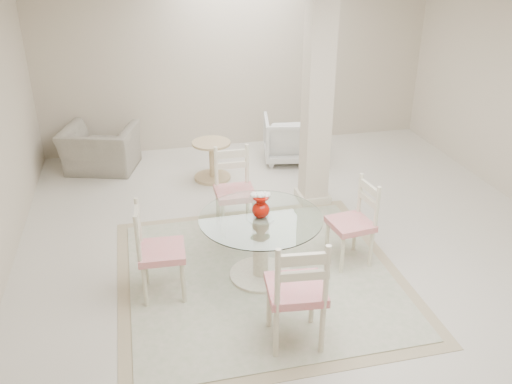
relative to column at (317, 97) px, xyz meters
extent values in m
plane|color=beige|center=(-0.50, -1.30, -1.35)|extent=(7.00, 7.00, 0.00)
cube|color=beige|center=(-0.50, 2.20, 0.00)|extent=(6.00, 0.02, 2.70)
cube|color=beige|center=(0.00, 0.00, 0.00)|extent=(0.30, 0.30, 2.70)
cube|color=tan|center=(-1.05, -1.51, -1.35)|extent=(2.79, 2.79, 0.01)
cube|color=beige|center=(-1.05, -1.51, -1.34)|extent=(2.55, 2.55, 0.01)
cylinder|color=#F3EDC8|center=(-1.05, -1.51, -1.33)|extent=(0.61, 0.61, 0.05)
cylinder|color=#F3EDC8|center=(-1.05, -1.51, -1.00)|extent=(0.15, 0.15, 0.63)
cylinder|color=#F3EDC8|center=(-1.05, -1.51, -0.70)|extent=(0.25, 0.25, 0.03)
cylinder|color=white|center=(-1.05, -1.51, -0.68)|extent=(1.18, 1.18, 0.01)
ellipsoid|color=#A60F05|center=(-1.05, -1.51, -0.59)|extent=(0.17, 0.17, 0.16)
cylinder|color=#A60F05|center=(-1.05, -1.51, -0.49)|extent=(0.09, 0.09, 0.05)
cylinder|color=#A60F05|center=(-1.05, -1.51, -0.46)|extent=(0.15, 0.15, 0.02)
ellipsoid|color=silver|center=(-1.05, -1.51, -0.44)|extent=(0.10, 0.10, 0.04)
ellipsoid|color=silver|center=(-0.99, -1.49, -0.45)|extent=(0.10, 0.10, 0.04)
ellipsoid|color=silver|center=(-1.09, -1.48, -0.45)|extent=(0.10, 0.10, 0.04)
cylinder|color=#EDE7C2|center=(-0.28, -1.31, -1.14)|extent=(0.04, 0.04, 0.42)
cylinder|color=#EDE7C2|center=(-0.24, -1.63, -1.14)|extent=(0.04, 0.04, 0.42)
cylinder|color=#EDE7C2|center=(0.04, -1.26, -1.14)|extent=(0.04, 0.04, 0.42)
cylinder|color=#EDE7C2|center=(0.09, -1.59, -1.14)|extent=(0.04, 0.04, 0.42)
cube|color=red|center=(-0.10, -1.45, -0.90)|extent=(0.45, 0.45, 0.06)
cube|color=#EDE7C2|center=(0.08, -1.42, -0.60)|extent=(0.09, 0.37, 0.49)
cylinder|color=#F1E9C6|center=(-1.29, -0.74, -1.13)|extent=(0.04, 0.04, 0.45)
cylinder|color=#F1E9C6|center=(-0.93, -0.74, -1.13)|extent=(0.04, 0.04, 0.45)
cylinder|color=#F1E9C6|center=(-1.28, -0.39, -1.13)|extent=(0.04, 0.04, 0.45)
cylinder|color=#F1E9C6|center=(-0.93, -0.39, -1.13)|extent=(0.04, 0.04, 0.45)
cube|color=red|center=(-1.11, -0.56, -0.87)|extent=(0.43, 0.43, 0.07)
cube|color=#F1E9C6|center=(-1.11, -0.37, -0.54)|extent=(0.39, 0.05, 0.53)
cylinder|color=beige|center=(-1.83, -1.75, -1.13)|extent=(0.04, 0.04, 0.44)
cylinder|color=beige|center=(-1.81, -1.41, -1.13)|extent=(0.04, 0.04, 0.44)
cylinder|color=beige|center=(-2.17, -1.74, -1.13)|extent=(0.04, 0.04, 0.44)
cylinder|color=beige|center=(-2.16, -1.39, -1.13)|extent=(0.04, 0.04, 0.44)
cube|color=red|center=(-1.99, -1.57, -0.88)|extent=(0.44, 0.44, 0.07)
cube|color=beige|center=(-2.18, -1.56, -0.56)|extent=(0.06, 0.38, 0.52)
cylinder|color=beige|center=(-0.78, -2.29, -1.11)|extent=(0.05, 0.05, 0.48)
cylinder|color=beige|center=(-1.15, -2.25, -1.11)|extent=(0.05, 0.05, 0.48)
cylinder|color=beige|center=(-0.81, -2.66, -1.11)|extent=(0.05, 0.05, 0.48)
cylinder|color=beige|center=(-1.19, -2.63, -1.11)|extent=(0.05, 0.05, 0.48)
cube|color=red|center=(-0.98, -2.46, -0.83)|extent=(0.50, 0.50, 0.07)
cube|color=beige|center=(-1.00, -2.67, -0.49)|extent=(0.42, 0.09, 0.56)
imported|color=gray|center=(-2.64, 1.60, -1.03)|extent=(1.18, 1.10, 0.63)
imported|color=silver|center=(0.07, 1.35, -1.01)|extent=(0.85, 0.86, 0.67)
cylinder|color=tan|center=(-1.15, 0.93, -1.33)|extent=(0.50, 0.50, 0.04)
cylinder|color=tan|center=(-1.15, 0.93, -1.08)|extent=(0.07, 0.07, 0.48)
cylinder|color=tan|center=(-1.15, 0.93, -0.82)|extent=(0.52, 0.52, 0.03)
camera|label=1|loc=(-2.11, -5.87, 1.79)|focal=38.00mm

